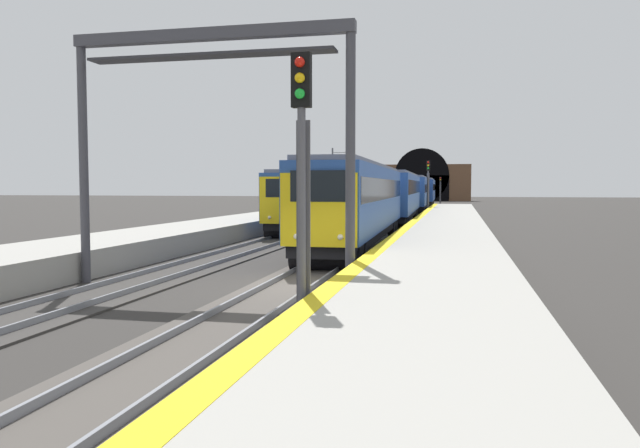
% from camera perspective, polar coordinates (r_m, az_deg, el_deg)
% --- Properties ---
extents(ground_plane, '(320.00, 320.00, 0.00)m').
position_cam_1_polar(ground_plane, '(18.76, -2.48, -5.87)').
color(ground_plane, '#302D2B').
extents(platform_right, '(112.00, 4.33, 0.96)m').
position_cam_1_polar(platform_right, '(18.06, 10.48, -4.76)').
color(platform_right, '#9E9B93').
rests_on(platform_right, ground_plane).
extents(platform_left, '(112.00, 4.33, 0.96)m').
position_cam_1_polar(platform_left, '(22.77, -25.10, -3.32)').
color(platform_left, '#9E9B93').
rests_on(platform_left, ground_plane).
extents(platform_right_edge_strip, '(112.00, 0.50, 0.01)m').
position_cam_1_polar(platform_right_edge_strip, '(18.17, 4.44, -3.12)').
color(platform_right_edge_strip, yellow).
rests_on(platform_right_edge_strip, platform_right).
extents(track_main_line, '(160.00, 2.74, 0.21)m').
position_cam_1_polar(track_main_line, '(18.75, -2.48, -5.75)').
color(track_main_line, '#4C4742').
rests_on(track_main_line, ground_plane).
extents(track_adjacent_line, '(160.00, 2.71, 0.21)m').
position_cam_1_polar(track_adjacent_line, '(20.55, -15.77, -5.06)').
color(track_adjacent_line, '#383533').
rests_on(track_adjacent_line, ground_plane).
extents(train_main_approaching, '(81.67, 3.21, 4.14)m').
position_cam_1_polar(train_main_approaching, '(61.02, 8.08, 2.85)').
color(train_main_approaching, '#264C99').
rests_on(train_main_approaching, ground_plane).
extents(train_adjacent_platform, '(58.94, 3.22, 4.00)m').
position_cam_1_polar(train_adjacent_platform, '(63.30, 3.80, 2.82)').
color(train_adjacent_platform, '#264C99').
rests_on(train_adjacent_platform, ground_plane).
extents(railway_signal_near, '(0.39, 0.38, 5.64)m').
position_cam_1_polar(railway_signal_near, '(12.15, -1.70, 5.06)').
color(railway_signal_near, '#4C4C54').
rests_on(railway_signal_near, ground_plane).
extents(railway_signal_mid, '(0.39, 0.38, 5.65)m').
position_cam_1_polar(railway_signal_mid, '(63.77, 9.93, 3.78)').
color(railway_signal_mid, '#4C4C54').
rests_on(railway_signal_mid, ground_plane).
extents(railway_signal_far, '(0.39, 0.38, 4.61)m').
position_cam_1_polar(railway_signal_far, '(107.91, 11.03, 3.29)').
color(railway_signal_far, '#38383D').
rests_on(railway_signal_far, ground_plane).
extents(overhead_signal_gantry, '(0.70, 8.79, 7.72)m').
position_cam_1_polar(overhead_signal_gantry, '(19.05, -10.15, 11.70)').
color(overhead_signal_gantry, '#3F3F47').
rests_on(overhead_signal_gantry, ground_plane).
extents(tunnel_portal, '(2.97, 19.56, 10.95)m').
position_cam_1_polar(tunnel_portal, '(128.71, 9.40, 3.79)').
color(tunnel_portal, brown).
rests_on(tunnel_portal, ground_plane).
extents(catenary_mast_near, '(0.22, 2.32, 8.11)m').
position_cam_1_polar(catenary_mast_near, '(82.80, 1.19, 4.30)').
color(catenary_mast_near, '#595B60').
rests_on(catenary_mast_near, ground_plane).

